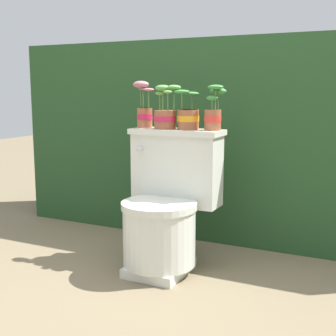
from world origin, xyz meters
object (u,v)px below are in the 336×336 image
(potted_plant_left, at_px, (144,110))
(potted_plant_midleft, at_px, (165,114))
(toilet, at_px, (166,207))
(potted_plant_middle, at_px, (188,116))
(potted_plant_midright, at_px, (214,112))

(potted_plant_left, height_order, potted_plant_midleft, potted_plant_left)
(toilet, xyz_separation_m, potted_plant_middle, (0.06, 0.15, 0.49))
(potted_plant_midleft, relative_size, potted_plant_middle, 1.12)
(potted_plant_left, bearing_deg, potted_plant_middle, -0.45)
(potted_plant_left, xyz_separation_m, potted_plant_midright, (0.42, -0.00, -0.00))
(toilet, distance_m, potted_plant_middle, 0.51)
(potted_plant_left, height_order, potted_plant_middle, potted_plant_left)
(toilet, bearing_deg, potted_plant_middle, 67.63)
(toilet, relative_size, potted_plant_middle, 3.50)
(potted_plant_midleft, height_order, potted_plant_middle, potted_plant_midleft)
(potted_plant_midleft, height_order, potted_plant_midright, same)
(potted_plant_midleft, xyz_separation_m, potted_plant_midright, (0.28, 0.02, 0.01))
(potted_plant_midleft, distance_m, potted_plant_midright, 0.28)
(potted_plant_middle, xyz_separation_m, potted_plant_midright, (0.15, 0.00, 0.03))
(toilet, height_order, potted_plant_left, potted_plant_left)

